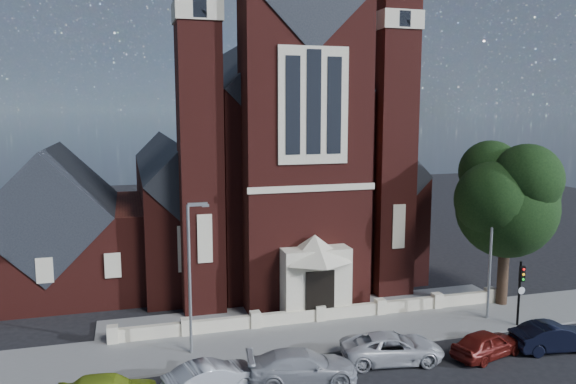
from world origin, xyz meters
name	(u,v)px	position (x,y,z in m)	size (l,w,h in m)	color
ground	(282,281)	(0.00, 15.00, 0.00)	(120.00, 120.00, 0.00)	black
pavement_strip	(331,334)	(0.00, 4.50, 0.00)	(60.00, 5.00, 0.12)	slate
forecourt_paving	(309,311)	(0.00, 8.50, 0.00)	(26.00, 3.00, 0.14)	slate
forecourt_wall	(320,322)	(0.00, 6.50, 0.00)	(24.00, 0.40, 0.90)	beige
church	(258,163)	(0.00, 22.94, 8.19)	(20.01, 34.90, 29.20)	#4D1914
parish_hall	(55,233)	(-16.00, 18.00, 4.01)	(12.00, 12.20, 10.24)	#4D1914
street_tree	(511,202)	(12.60, 5.71, 6.96)	(6.40, 6.60, 10.70)	black
street_lamp_left	(191,270)	(-7.91, 4.00, 4.60)	(1.16, 0.22, 8.09)	gray
street_lamp_right	(492,247)	(10.09, 4.00, 4.60)	(1.16, 0.22, 8.09)	gray
traffic_signal	(520,285)	(11.00, 2.43, 2.58)	(0.28, 0.42, 4.00)	black
car_silver_a	(212,378)	(-7.56, -0.28, 0.72)	(1.52, 4.36, 1.44)	#A8ABB0
car_silver_b	(302,366)	(-3.30, -0.44, 0.76)	(2.13, 5.25, 1.52)	#A1A4A9
car_white_suv	(392,348)	(1.80, 0.39, 0.73)	(2.41, 5.24, 1.46)	silver
car_dark_red	(487,344)	(6.76, -0.49, 0.71)	(1.68, 4.17, 1.42)	#621510
car_navy	(554,337)	(10.69, -0.82, 0.75)	(1.60, 4.57, 1.51)	black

